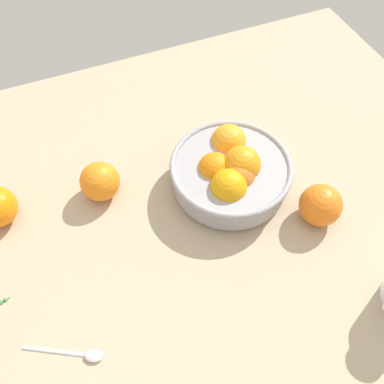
{
  "coord_description": "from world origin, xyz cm",
  "views": [
    {
      "loc": [
        -15.35,
        -45.59,
        75.53
      ],
      "look_at": [
        3.04,
        -0.87,
        6.68
      ],
      "focal_mm": 39.55,
      "sensor_mm": 36.0,
      "label": 1
    }
  ],
  "objects_px": {
    "loose_orange_3": "(320,205)",
    "spoon": "(76,354)",
    "loose_orange_2": "(100,181)",
    "fruit_bowl": "(230,172)"
  },
  "relations": [
    {
      "from": "loose_orange_3",
      "to": "spoon",
      "type": "xyz_separation_m",
      "value": [
        -0.53,
        -0.08,
        -0.04
      ]
    },
    {
      "from": "loose_orange_3",
      "to": "loose_orange_2",
      "type": "bearing_deg",
      "value": 150.06
    },
    {
      "from": "fruit_bowl",
      "to": "loose_orange_2",
      "type": "bearing_deg",
      "value": 162.13
    },
    {
      "from": "fruit_bowl",
      "to": "loose_orange_2",
      "type": "distance_m",
      "value": 0.28
    },
    {
      "from": "fruit_bowl",
      "to": "spoon",
      "type": "xyz_separation_m",
      "value": [
        -0.4,
        -0.23,
        -0.04
      ]
    },
    {
      "from": "fruit_bowl",
      "to": "loose_orange_3",
      "type": "relative_size",
      "value": 2.97
    },
    {
      "from": "fruit_bowl",
      "to": "loose_orange_3",
      "type": "xyz_separation_m",
      "value": [
        0.13,
        -0.14,
        -0.0
      ]
    },
    {
      "from": "loose_orange_2",
      "to": "spoon",
      "type": "relative_size",
      "value": 0.64
    },
    {
      "from": "fruit_bowl",
      "to": "loose_orange_3",
      "type": "distance_m",
      "value": 0.2
    },
    {
      "from": "fruit_bowl",
      "to": "loose_orange_3",
      "type": "height_order",
      "value": "fruit_bowl"
    }
  ]
}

